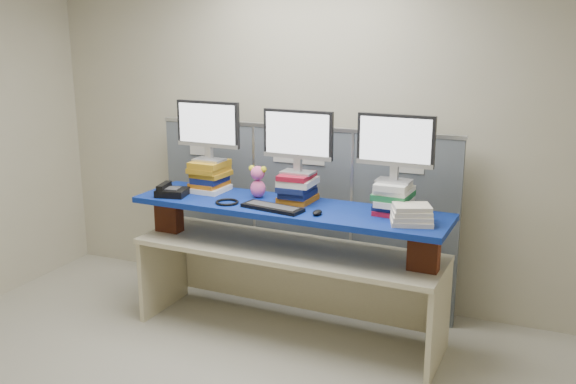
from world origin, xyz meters
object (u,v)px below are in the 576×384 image
at_px(keyboard, 273,208).
at_px(desk_phone, 171,191).
at_px(blue_board, 288,208).
at_px(monitor_right, 395,144).
at_px(desk, 288,265).
at_px(monitor_center, 298,138).
at_px(monitor_left, 208,127).

distance_m(keyboard, desk_phone, 0.88).
bearing_deg(blue_board, keyboard, -109.75).
height_order(blue_board, monitor_right, monitor_right).
relative_size(desk, monitor_center, 4.35).
bearing_deg(desk, monitor_right, 8.91).
xyz_separation_m(blue_board, keyboard, (-0.06, -0.15, 0.04)).
xyz_separation_m(monitor_center, keyboard, (-0.09, -0.27, -0.47)).
bearing_deg(keyboard, desk_phone, -172.80).
bearing_deg(monitor_center, keyboard, -106.37).
relative_size(blue_board, monitor_center, 4.38).
xyz_separation_m(monitor_left, monitor_right, (1.50, -0.05, -0.02)).
bearing_deg(desk, blue_board, 1.88).
distance_m(desk, keyboard, 0.51).
xyz_separation_m(blue_board, monitor_left, (-0.74, 0.14, 0.53)).
distance_m(desk, monitor_left, 1.23).
bearing_deg(blue_board, desk, -178.12).
distance_m(monitor_center, monitor_right, 0.73).
distance_m(blue_board, monitor_center, 0.52).
distance_m(blue_board, keyboard, 0.16).
relative_size(monitor_right, desk_phone, 2.10).
bearing_deg(keyboard, blue_board, 78.60).
relative_size(monitor_left, desk_phone, 2.10).
bearing_deg(monitor_right, blue_board, -171.09).
distance_m(desk, desk_phone, 1.07).
distance_m(monitor_left, monitor_center, 0.77).
height_order(monitor_center, monitor_right, monitor_right).
height_order(monitor_center, desk_phone, monitor_center).
height_order(blue_board, keyboard, keyboard).
bearing_deg(desk, keyboard, -109.75).
relative_size(desk, blue_board, 0.99).
xyz_separation_m(monitor_left, monitor_center, (0.77, -0.03, -0.03)).
relative_size(desk, monitor_right, 4.35).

